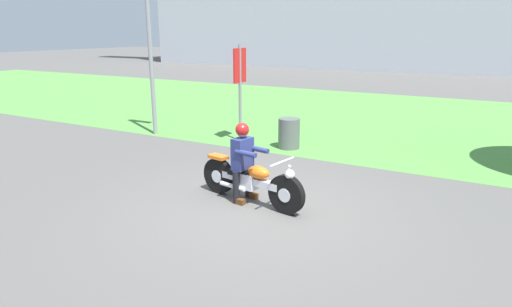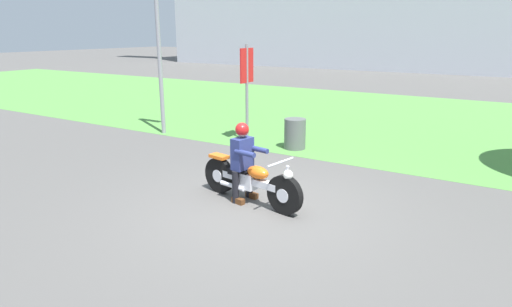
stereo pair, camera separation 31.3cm
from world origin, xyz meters
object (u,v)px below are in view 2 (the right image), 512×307
object	(u,v)px
motorcycle_lead	(250,181)
sign_banner	(247,78)
trash_can	(295,134)
streetlight_pole	(161,20)
rider_lead	(243,156)

from	to	relation	value
motorcycle_lead	sign_banner	bearing A→B (deg)	133.15
motorcycle_lead	trash_can	xyz separation A→B (m)	(-0.97, 3.70, -0.01)
motorcycle_lead	streetlight_pole	size ratio (longest dim) A/B	0.43
motorcycle_lead	sign_banner	distance (m)	4.69
streetlight_pole	sign_banner	world-z (taller)	streetlight_pole
motorcycle_lead	rider_lead	bearing A→B (deg)	179.21
rider_lead	sign_banner	bearing A→B (deg)	131.57
motorcycle_lead	trash_can	bearing A→B (deg)	114.65
trash_can	sign_banner	xyz separation A→B (m)	(-1.49, 0.07, 1.33)
motorcycle_lead	rider_lead	xyz separation A→B (m)	(-0.17, 0.03, 0.42)
trash_can	sign_banner	bearing A→B (deg)	177.46
streetlight_pole	sign_banner	distance (m)	2.96
motorcycle_lead	sign_banner	size ratio (longest dim) A/B	0.84
rider_lead	streetlight_pole	distance (m)	6.25
motorcycle_lead	trash_can	distance (m)	3.83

